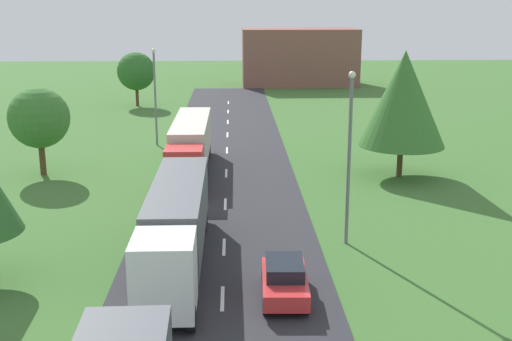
{
  "coord_description": "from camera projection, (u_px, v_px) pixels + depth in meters",
  "views": [
    {
      "loc": [
        0.51,
        -0.15,
        12.41
      ],
      "look_at": [
        1.96,
        39.59,
        2.0
      ],
      "focal_mm": 45.6,
      "sensor_mm": 36.0,
      "label": 1
    }
  ],
  "objects": [
    {
      "name": "distant_building",
      "position": [
        299.0,
        57.0,
        98.19
      ],
      "size": [
        17.08,
        9.41,
        8.41
      ],
      "primitive_type": "cube",
      "color": "brown",
      "rests_on": "ground"
    },
    {
      "name": "truck_third",
      "position": [
        190.0,
        144.0,
        47.84
      ],
      "size": [
        2.56,
        14.2,
        3.76
      ],
      "color": "red",
      "rests_on": "road"
    },
    {
      "name": "truck_second",
      "position": [
        176.0,
        223.0,
        30.73
      ],
      "size": [
        2.5,
        13.99,
        3.72
      ],
      "color": "white",
      "rests_on": "road"
    },
    {
      "name": "road",
      "position": [
        222.0,
        309.0,
        26.95
      ],
      "size": [
        10.0,
        140.0,
        0.06
      ],
      "primitive_type": "cube",
      "color": "#2B2B30",
      "rests_on": "ground"
    },
    {
      "name": "tree_maple",
      "position": [
        39.0,
        118.0,
        46.81
      ],
      "size": [
        4.4,
        4.4,
        6.44
      ],
      "color": "#513823",
      "rests_on": "ground"
    },
    {
      "name": "tree_birch",
      "position": [
        403.0,
        99.0,
        45.87
      ],
      "size": [
        6.15,
        6.15,
        9.09
      ],
      "color": "#513823",
      "rests_on": "ground"
    },
    {
      "name": "tree_pine",
      "position": [
        136.0,
        71.0,
        78.08
      ],
      "size": [
        4.55,
        4.55,
        6.48
      ],
      "color": "#513823",
      "rests_on": "ground"
    },
    {
      "name": "lamppost_third",
      "position": [
        155.0,
        92.0,
        56.46
      ],
      "size": [
        0.36,
        0.36,
        8.44
      ],
      "color": "slate",
      "rests_on": "ground"
    },
    {
      "name": "car_third",
      "position": [
        285.0,
        279.0,
        27.7
      ],
      "size": [
        2.03,
        4.24,
        1.61
      ],
      "color": "red",
      "rests_on": "road"
    },
    {
      "name": "lamppost_second",
      "position": [
        349.0,
        151.0,
        33.04
      ],
      "size": [
        0.36,
        0.36,
        9.05
      ],
      "color": "slate",
      "rests_on": "ground"
    }
  ]
}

